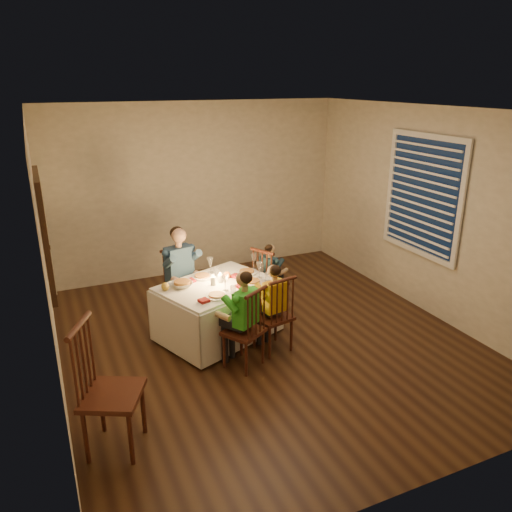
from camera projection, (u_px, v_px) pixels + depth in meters
name	position (u px, v px, depth m)	size (l,w,h in m)	color
ground	(267.00, 339.00, 5.86)	(5.00, 5.00, 0.00)	black
wall_left	(45.00, 263.00, 4.56)	(0.02, 5.00, 2.60)	beige
wall_right	(429.00, 213.00, 6.29)	(0.02, 5.00, 2.60)	beige
wall_back	(197.00, 190.00, 7.58)	(4.50, 0.02, 2.60)	beige
ceiling	(268.00, 110.00, 4.99)	(5.00, 5.00, 0.00)	white
dining_table	(217.00, 299.00, 5.79)	(1.54, 1.34, 0.64)	white
chair_adult	(183.00, 318.00, 6.39)	(0.38, 0.36, 0.91)	#36180E
chair_near_left	(244.00, 365.00, 5.34)	(0.38, 0.36, 0.91)	#36180E
chair_near_right	(272.00, 349.00, 5.65)	(0.38, 0.36, 0.91)	#36180E
chair_end	(270.00, 313.00, 6.53)	(0.38, 0.36, 0.91)	#36180E
chair_extra	(118.00, 446.00, 4.16)	(0.47, 0.45, 1.14)	#36180E
adult	(183.00, 318.00, 6.39)	(0.43, 0.40, 1.21)	#32547E
child_green	(244.00, 365.00, 5.34)	(0.36, 0.33, 1.08)	green
child_yellow	(272.00, 349.00, 5.65)	(0.33, 0.30, 1.03)	gold
child_teal	(270.00, 313.00, 6.53)	(0.28, 0.26, 0.95)	#19313F
setting_adult	(202.00, 277.00, 5.90)	(0.26, 0.26, 0.02)	white
setting_green	(217.00, 296.00, 5.38)	(0.26, 0.26, 0.02)	white
setting_yellow	(252.00, 282.00, 5.75)	(0.26, 0.26, 0.02)	white
setting_teal	(247.00, 272.00, 6.04)	(0.26, 0.26, 0.02)	white
candle_left	(213.00, 281.00, 5.67)	(0.06, 0.06, 0.10)	silver
candle_right	(220.00, 279.00, 5.74)	(0.06, 0.06, 0.10)	silver
squash	(165.00, 287.00, 5.54)	(0.09, 0.09, 0.09)	gold
orange_fruit	(227.00, 275.00, 5.87)	(0.08, 0.08, 0.08)	orange
serving_bowl	(182.00, 284.00, 5.63)	(0.23, 0.23, 0.06)	white
wall_mirror	(45.00, 233.00, 4.77)	(0.06, 0.95, 1.15)	black
window_blinds	(422.00, 196.00, 6.29)	(0.07, 1.34, 1.54)	black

